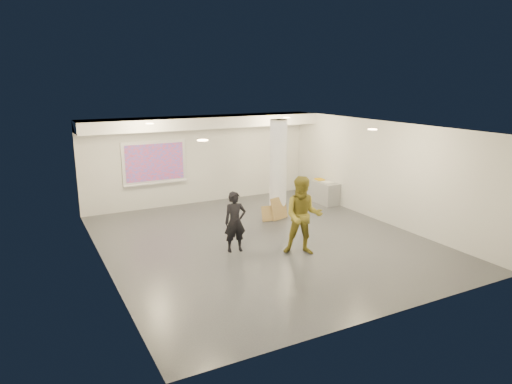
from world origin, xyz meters
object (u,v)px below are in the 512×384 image
projection_screen (155,163)px  credenza (323,192)px  column (278,169)px  man (303,216)px  woman (235,222)px

projection_screen → credenza: (5.32, -1.97, -1.16)m
column → man: (-1.07, -3.02, -0.54)m
projection_screen → woman: (0.65, -4.76, -0.77)m
column → man: 3.25m
column → projection_screen: 4.08m
projection_screen → credenza: 5.79m
woman → man: 1.67m
woman → man: man is taller
projection_screen → credenza: size_ratio=1.65×
column → projection_screen: column is taller
credenza → woman: bearing=-149.9°
column → woman: 3.32m
credenza → man: man is taller
woman → man: bearing=-25.0°
woman → credenza: bearing=39.5°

